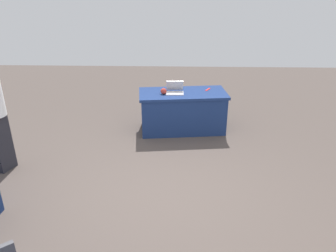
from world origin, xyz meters
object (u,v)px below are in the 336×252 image
at_px(scissors_red, 208,89).
at_px(yarn_ball, 164,91).
at_px(laptop_silver, 175,91).
at_px(table_foreground, 183,111).

bearing_deg(scissors_red, yarn_ball, -45.05).
relative_size(yarn_ball, scissors_red, 0.61).
bearing_deg(laptop_silver, scissors_red, -162.35).
distance_m(table_foreground, yarn_ball, 0.57).
xyz_separation_m(table_foreground, laptop_silver, (0.15, 0.03, 0.41)).
relative_size(laptop_silver, scissors_red, 1.80).
height_order(table_foreground, scissors_red, scissors_red).
xyz_separation_m(laptop_silver, yarn_ball, (0.20, 0.07, 0.02)).
height_order(table_foreground, laptop_silver, laptop_silver).
distance_m(laptop_silver, yarn_ball, 0.22).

